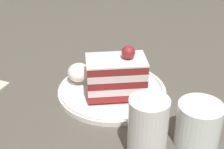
{
  "coord_description": "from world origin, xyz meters",
  "views": [
    {
      "loc": [
        -0.17,
        -0.58,
        0.38
      ],
      "look_at": [
        -0.03,
        -0.03,
        0.05
      ],
      "focal_mm": 51.71,
      "sensor_mm": 36.0,
      "label": 1
    }
  ],
  "objects_px": {
    "cake_slice": "(116,76)",
    "whipped_cream_dollop": "(79,72)",
    "dessert_plate": "(112,90)",
    "fork": "(133,72)",
    "drink_glass_near": "(148,130)",
    "drink_glass_far": "(198,127)"
  },
  "relations": [
    {
      "from": "whipped_cream_dollop",
      "to": "drink_glass_near",
      "type": "relative_size",
      "value": 0.46
    },
    {
      "from": "fork",
      "to": "drink_glass_far",
      "type": "xyz_separation_m",
      "value": [
        0.04,
        -0.23,
        0.02
      ]
    },
    {
      "from": "drink_glass_far",
      "to": "dessert_plate",
      "type": "bearing_deg",
      "value": 118.64
    },
    {
      "from": "drink_glass_near",
      "to": "drink_glass_far",
      "type": "distance_m",
      "value": 0.09
    },
    {
      "from": "fork",
      "to": "drink_glass_near",
      "type": "relative_size",
      "value": 0.9
    },
    {
      "from": "cake_slice",
      "to": "whipped_cream_dollop",
      "type": "bearing_deg",
      "value": 133.59
    },
    {
      "from": "whipped_cream_dollop",
      "to": "drink_glass_near",
      "type": "xyz_separation_m",
      "value": [
        0.07,
        -0.23,
        0.01
      ]
    },
    {
      "from": "cake_slice",
      "to": "whipped_cream_dollop",
      "type": "distance_m",
      "value": 0.1
    },
    {
      "from": "cake_slice",
      "to": "drink_glass_near",
      "type": "height_order",
      "value": "cake_slice"
    },
    {
      "from": "whipped_cream_dollop",
      "to": "fork",
      "type": "height_order",
      "value": "whipped_cream_dollop"
    },
    {
      "from": "cake_slice",
      "to": "drink_glass_near",
      "type": "distance_m",
      "value": 0.16
    },
    {
      "from": "dessert_plate",
      "to": "drink_glass_far",
      "type": "relative_size",
      "value": 2.97
    },
    {
      "from": "drink_glass_near",
      "to": "drink_glass_far",
      "type": "height_order",
      "value": "drink_glass_near"
    },
    {
      "from": "dessert_plate",
      "to": "fork",
      "type": "height_order",
      "value": "fork"
    },
    {
      "from": "whipped_cream_dollop",
      "to": "drink_glass_far",
      "type": "bearing_deg",
      "value": -54.38
    },
    {
      "from": "dessert_plate",
      "to": "whipped_cream_dollop",
      "type": "xyz_separation_m",
      "value": [
        -0.06,
        0.04,
        0.03
      ]
    },
    {
      "from": "drink_glass_near",
      "to": "whipped_cream_dollop",
      "type": "bearing_deg",
      "value": 107.11
    },
    {
      "from": "drink_glass_near",
      "to": "fork",
      "type": "bearing_deg",
      "value": 77.77
    },
    {
      "from": "cake_slice",
      "to": "fork",
      "type": "relative_size",
      "value": 1.32
    },
    {
      "from": "dessert_plate",
      "to": "whipped_cream_dollop",
      "type": "distance_m",
      "value": 0.08
    },
    {
      "from": "cake_slice",
      "to": "drink_glass_far",
      "type": "xyz_separation_m",
      "value": [
        0.1,
        -0.16,
        -0.02
      ]
    },
    {
      "from": "dessert_plate",
      "to": "drink_glass_near",
      "type": "height_order",
      "value": "drink_glass_near"
    }
  ]
}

